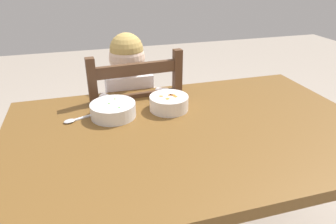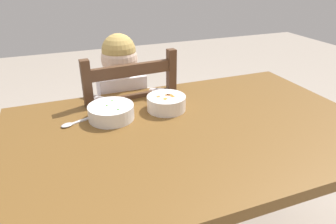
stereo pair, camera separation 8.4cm
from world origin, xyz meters
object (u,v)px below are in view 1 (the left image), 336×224
(dining_table, at_px, (190,151))
(bowl_of_carrots, at_px, (169,102))
(dining_chair, at_px, (133,132))
(spoon, at_px, (75,120))
(bowl_of_peas, at_px, (113,109))
(child_figure, at_px, (130,100))

(dining_table, xyz_separation_m, bowl_of_carrots, (-0.03, 0.17, 0.13))
(dining_chair, distance_m, spoon, 0.48)
(dining_table, bearing_deg, bowl_of_carrots, 101.37)
(dining_table, height_order, spoon, spoon)
(dining_chair, relative_size, bowl_of_carrots, 5.72)
(dining_chair, height_order, bowl_of_peas, dining_chair)
(child_figure, distance_m, bowl_of_carrots, 0.33)
(dining_table, relative_size, spoon, 9.87)
(bowl_of_carrots, bearing_deg, dining_chair, 109.94)
(dining_table, bearing_deg, child_figure, 107.57)
(child_figure, xyz_separation_m, bowl_of_peas, (-0.11, -0.29, 0.10))
(bowl_of_peas, xyz_separation_m, bowl_of_carrots, (0.22, -0.00, 0.00))
(spoon, bearing_deg, dining_chair, 48.41)
(dining_chair, distance_m, bowl_of_peas, 0.43)
(bowl_of_peas, bearing_deg, dining_chair, 68.85)
(spoon, bearing_deg, bowl_of_peas, -1.54)
(child_figure, bearing_deg, dining_chair, 64.15)
(dining_table, distance_m, dining_chair, 0.52)
(child_figure, bearing_deg, spoon, -131.92)
(dining_table, xyz_separation_m, bowl_of_peas, (-0.26, 0.17, 0.13))
(dining_table, xyz_separation_m, dining_chair, (-0.14, 0.47, -0.16))
(bowl_of_peas, height_order, spoon, bowl_of_peas)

